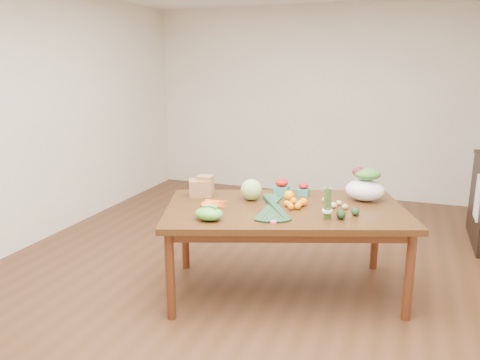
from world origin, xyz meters
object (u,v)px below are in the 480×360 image
(dining_table, at_px, (284,250))
(paper_bag, at_px, (200,186))
(salad_bag, at_px, (365,186))
(mandarin_cluster, at_px, (294,202))
(cabbage, at_px, (251,190))
(kale_bunch, at_px, (273,209))
(asparagus_bundle, at_px, (328,203))

(dining_table, bearing_deg, paper_bag, 156.21)
(salad_bag, bearing_deg, paper_bag, -165.46)
(mandarin_cluster, bearing_deg, salad_bag, 37.40)
(cabbage, relative_size, salad_bag, 0.55)
(dining_table, bearing_deg, kale_bunch, -112.21)
(cabbage, bearing_deg, mandarin_cluster, -12.29)
(mandarin_cluster, height_order, kale_bunch, kale_bunch)
(dining_table, bearing_deg, asparagus_bundle, -45.79)
(mandarin_cluster, distance_m, salad_bag, 0.67)
(kale_bunch, bearing_deg, dining_table, 67.79)
(mandarin_cluster, xyz_separation_m, asparagus_bundle, (0.31, -0.20, 0.08))
(paper_bag, bearing_deg, asparagus_bundle, -11.94)
(mandarin_cluster, bearing_deg, asparagus_bundle, -33.38)
(cabbage, xyz_separation_m, asparagus_bundle, (0.70, -0.29, 0.03))
(dining_table, relative_size, cabbage, 10.64)
(cabbage, bearing_deg, kale_bunch, -53.74)
(dining_table, height_order, cabbage, cabbage)
(dining_table, height_order, mandarin_cluster, mandarin_cluster)
(dining_table, xyz_separation_m, mandarin_cluster, (0.06, 0.02, 0.42))
(salad_bag, bearing_deg, mandarin_cluster, -142.60)
(paper_bag, relative_size, salad_bag, 0.77)
(dining_table, relative_size, paper_bag, 7.60)
(cabbage, bearing_deg, salad_bag, 18.97)
(cabbage, relative_size, kale_bunch, 0.46)
(paper_bag, bearing_deg, cabbage, 5.21)
(paper_bag, distance_m, salad_bag, 1.43)
(dining_table, bearing_deg, cabbage, 143.23)
(cabbage, distance_m, asparagus_bundle, 0.76)
(dining_table, height_order, paper_bag, paper_bag)
(kale_bunch, height_order, salad_bag, salad_bag)
(dining_table, xyz_separation_m, paper_bag, (-0.79, 0.06, 0.47))
(cabbage, height_order, salad_bag, salad_bag)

